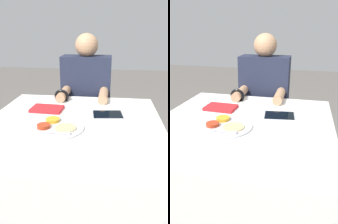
# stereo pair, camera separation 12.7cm
# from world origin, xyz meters

# --- Properties ---
(ground_plane) EXTENTS (12.00, 12.00, 0.00)m
(ground_plane) POSITION_xyz_m (0.00, 0.00, 0.00)
(ground_plane) COLOR #605B56
(dining_table) EXTENTS (1.04, 1.03, 0.76)m
(dining_table) POSITION_xyz_m (0.00, 0.00, 0.38)
(dining_table) COLOR silver
(dining_table) RESTS_ON ground_plane
(thali_tray) EXTENTS (0.30, 0.30, 0.03)m
(thali_tray) POSITION_xyz_m (-0.08, -0.08, 0.77)
(thali_tray) COLOR #B7BABF
(thali_tray) RESTS_ON dining_table
(red_notebook) EXTENTS (0.21, 0.15, 0.02)m
(red_notebook) POSITION_xyz_m (-0.21, 0.18, 0.77)
(red_notebook) COLOR silver
(red_notebook) RESTS_ON dining_table
(tablet_device) EXTENTS (0.22, 0.17, 0.01)m
(tablet_device) POSITION_xyz_m (0.20, 0.14, 0.77)
(tablet_device) COLOR #B7B7BC
(tablet_device) RESTS_ON dining_table
(person_diner) EXTENTS (0.42, 0.46, 1.24)m
(person_diner) POSITION_xyz_m (0.00, 0.67, 0.58)
(person_diner) COLOR black
(person_diner) RESTS_ON ground_plane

